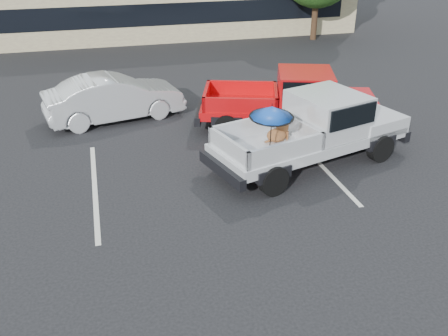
% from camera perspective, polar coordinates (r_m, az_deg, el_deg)
% --- Properties ---
extents(ground, '(90.00, 90.00, 0.00)m').
position_cam_1_polar(ground, '(11.42, 0.92, -5.21)').
color(ground, black).
rests_on(ground, ground).
extents(stripe_left, '(0.12, 5.00, 0.01)m').
position_cam_1_polar(stripe_left, '(12.84, -14.55, -2.23)').
color(stripe_left, silver).
rests_on(stripe_left, ground).
extents(stripe_right, '(0.12, 5.00, 0.01)m').
position_cam_1_polar(stripe_right, '(14.01, 10.62, 0.77)').
color(stripe_right, silver).
rests_on(stripe_right, ground).
extents(silver_pickup, '(6.01, 3.47, 2.06)m').
position_cam_1_polar(silver_pickup, '(13.66, 10.88, 4.87)').
color(silver_pickup, black).
rests_on(silver_pickup, ground).
extents(red_pickup, '(5.91, 3.56, 1.84)m').
position_cam_1_polar(red_pickup, '(15.77, 8.54, 7.92)').
color(red_pickup, black).
rests_on(red_pickup, ground).
extents(silver_sedan, '(4.69, 2.45, 1.47)m').
position_cam_1_polar(silver_sedan, '(16.85, -12.42, 7.85)').
color(silver_sedan, silver).
rests_on(silver_sedan, ground).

